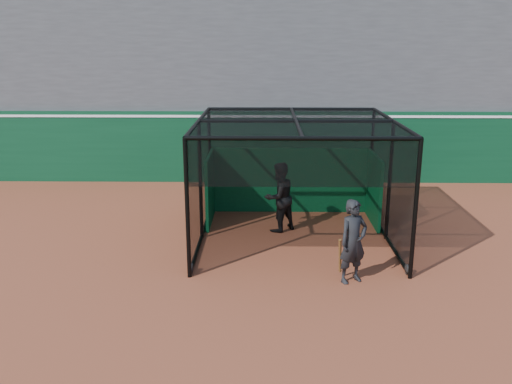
{
  "coord_description": "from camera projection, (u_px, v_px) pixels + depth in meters",
  "views": [
    {
      "loc": [
        0.33,
        -10.36,
        4.87
      ],
      "look_at": [
        0.14,
        2.0,
        1.4
      ],
      "focal_mm": 38.0,
      "sensor_mm": 36.0,
      "label": 1
    }
  ],
  "objects": [
    {
      "name": "outfield_wall",
      "position": [
        255.0,
        145.0,
        19.13
      ],
      "size": [
        50.0,
        0.5,
        2.5
      ],
      "color": "#0A3A20",
      "rests_on": "ground"
    },
    {
      "name": "ground",
      "position": [
        248.0,
        282.0,
        11.29
      ],
      "size": [
        120.0,
        120.0,
        0.0
      ],
      "primitive_type": "plane",
      "color": "brown",
      "rests_on": "ground"
    },
    {
      "name": "batter",
      "position": [
        279.0,
        197.0,
        14.14
      ],
      "size": [
        1.13,
        1.1,
        1.84
      ],
      "primitive_type": "imported",
      "rotation": [
        0.0,
        0.0,
        3.8
      ],
      "color": "black",
      "rests_on": "ground"
    },
    {
      "name": "grandstand",
      "position": [
        256.0,
        50.0,
        21.9
      ],
      "size": [
        50.0,
        7.85,
        8.95
      ],
      "color": "#4C4C4F",
      "rests_on": "ground"
    },
    {
      "name": "batting_cage",
      "position": [
        295.0,
        181.0,
        13.42
      ],
      "size": [
        4.78,
        4.84,
        3.0
      ],
      "color": "black",
      "rests_on": "ground"
    },
    {
      "name": "on_deck_player",
      "position": [
        353.0,
        242.0,
        11.11
      ],
      "size": [
        0.77,
        0.68,
        1.78
      ],
      "color": "black",
      "rests_on": "ground"
    }
  ]
}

